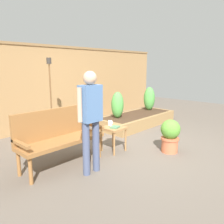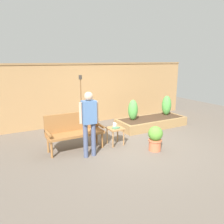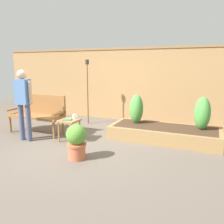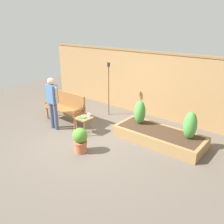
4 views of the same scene
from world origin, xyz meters
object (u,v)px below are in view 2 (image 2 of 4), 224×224
at_px(book_on_table, 116,128).
at_px(shrub_far_corner, 167,105).
at_px(person_by_bench, 89,119).
at_px(garden_bench, 74,129).
at_px(tiki_torch, 81,94).
at_px(potted_boxwood, 155,138).
at_px(shrub_near_bench, 133,110).
at_px(side_table, 115,131).
at_px(cup_on_table, 115,124).

xyz_separation_m(book_on_table, shrub_far_corner, (2.70, 1.04, 0.16)).
bearing_deg(book_on_table, person_by_bench, -178.67).
height_order(garden_bench, tiki_torch, tiki_torch).
xyz_separation_m(garden_bench, book_on_table, (1.05, -0.31, -0.05)).
height_order(potted_boxwood, person_by_bench, person_by_bench).
height_order(shrub_near_bench, shrub_far_corner, shrub_far_corner).
bearing_deg(shrub_near_bench, tiki_torch, 161.25).
bearing_deg(book_on_table, potted_boxwood, -65.84).
xyz_separation_m(side_table, tiki_torch, (-0.38, 1.54, 0.83)).
bearing_deg(person_by_bench, cup_on_table, 27.75).
height_order(garden_bench, side_table, garden_bench).
height_order(garden_bench, shrub_near_bench, shrub_near_bench).
relative_size(garden_bench, shrub_near_bench, 2.12).
xyz_separation_m(potted_boxwood, person_by_bench, (-1.60, 0.46, 0.59)).
relative_size(side_table, tiki_torch, 0.27).
bearing_deg(cup_on_table, shrub_far_corner, 17.97).
distance_m(potted_boxwood, shrub_near_bench, 1.92).
height_order(cup_on_table, shrub_near_bench, shrub_near_bench).
xyz_separation_m(book_on_table, shrub_near_bench, (1.24, 1.04, 0.15)).
bearing_deg(garden_bench, person_by_bench, -75.52).
distance_m(garden_bench, book_on_table, 1.10).
relative_size(book_on_table, person_by_bench, 0.12).
bearing_deg(cup_on_table, garden_bench, 174.04).
bearing_deg(shrub_near_bench, cup_on_table, -143.97).
bearing_deg(shrub_far_corner, potted_boxwood, -137.61).
bearing_deg(garden_bench, potted_boxwood, -31.58).
height_order(book_on_table, potted_boxwood, potted_boxwood).
bearing_deg(tiki_torch, potted_boxwood, -65.64).
height_order(garden_bench, cup_on_table, garden_bench).
relative_size(garden_bench, potted_boxwood, 2.26).
xyz_separation_m(cup_on_table, potted_boxwood, (0.64, -0.97, -0.19)).
bearing_deg(garden_bench, shrub_near_bench, 17.83).
bearing_deg(book_on_table, garden_bench, 145.63).
xyz_separation_m(tiki_torch, person_by_bench, (-0.53, -1.90, -0.29)).
height_order(garden_bench, shrub_far_corner, shrub_far_corner).
distance_m(cup_on_table, shrub_far_corner, 2.77).
distance_m(shrub_near_bench, shrub_far_corner, 1.46).
bearing_deg(side_table, person_by_bench, -157.96).
height_order(side_table, potted_boxwood, potted_boxwood).
relative_size(potted_boxwood, shrub_near_bench, 0.94).
distance_m(book_on_table, person_by_bench, 1.04).
distance_m(shrub_near_bench, tiki_torch, 1.79).
bearing_deg(shrub_near_bench, side_table, -141.05).
xyz_separation_m(side_table, cup_on_table, (0.05, 0.14, 0.13)).
bearing_deg(side_table, book_on_table, -106.87).
relative_size(garden_bench, cup_on_table, 11.93).
height_order(side_table, book_on_table, book_on_table).
relative_size(side_table, shrub_near_bench, 0.71).
distance_m(side_table, shrub_far_corner, 2.88).
xyz_separation_m(shrub_near_bench, tiki_torch, (-1.61, 0.55, 0.59)).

